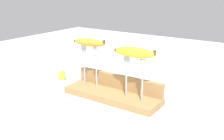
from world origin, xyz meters
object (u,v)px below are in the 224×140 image
at_px(fork_fallen_near, 62,65).
at_px(banana_chunk_near, 62,75).
at_px(banana_raised_left, 90,42).
at_px(fork_stand_left, 90,63).
at_px(banana_raised_right, 135,52).
at_px(fork_fallen_far, 175,115).
at_px(fork_stand_right, 134,74).

distance_m(fork_fallen_near, banana_chunk_near, 0.26).
xyz_separation_m(banana_raised_left, banana_chunk_near, (-0.25, 0.07, -0.22)).
relative_size(fork_stand_left, banana_raised_left, 1.19).
distance_m(banana_raised_right, banana_chunk_near, 0.52).
relative_size(fork_fallen_near, banana_chunk_near, 2.87).
bearing_deg(fork_fallen_far, fork_fallen_near, 163.09).
xyz_separation_m(fork_fallen_near, banana_chunk_near, (0.18, -0.18, 0.02)).
height_order(fork_stand_right, banana_raised_right, banana_raised_right).
distance_m(fork_stand_left, banana_chunk_near, 0.29).
relative_size(fork_stand_left, fork_stand_right, 1.10).
bearing_deg(fork_stand_left, banana_raised_right, -0.00).
relative_size(banana_raised_left, banana_chunk_near, 2.45).
xyz_separation_m(fork_stand_right, banana_raised_right, (-0.00, -0.00, 0.09)).
distance_m(fork_stand_left, fork_stand_right, 0.22).
distance_m(banana_raised_right, fork_fallen_far, 0.28).
height_order(banana_raised_right, fork_fallen_far, banana_raised_right).
height_order(fork_stand_right, fork_fallen_near, fork_stand_right).
height_order(fork_fallen_near, banana_chunk_near, banana_chunk_near).
height_order(fork_fallen_far, banana_chunk_near, banana_chunk_near).
relative_size(fork_stand_right, banana_raised_right, 0.97).
distance_m(banana_raised_right, fork_fallen_near, 0.73).
bearing_deg(fork_fallen_far, banana_raised_right, -178.90).
bearing_deg(banana_chunk_near, banana_raised_right, -8.98).
distance_m(fork_stand_left, banana_raised_left, 0.09).
relative_size(banana_raised_right, fork_fallen_near, 0.95).
height_order(banana_raised_left, banana_raised_right, banana_raised_left).
bearing_deg(fork_stand_left, banana_chunk_near, 163.47).
bearing_deg(banana_raised_left, banana_raised_right, 0.00).
relative_size(fork_fallen_far, banana_chunk_near, 2.61).
bearing_deg(fork_fallen_far, banana_chunk_near, 173.74).
bearing_deg(fork_fallen_far, fork_stand_left, -179.51).
bearing_deg(fork_fallen_far, banana_raised_left, -179.51).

